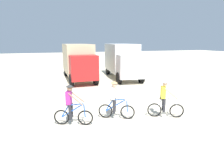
{
  "coord_description": "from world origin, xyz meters",
  "views": [
    {
      "loc": [
        -3.93,
        -6.04,
        3.58
      ],
      "look_at": [
        -0.29,
        4.37,
        1.1
      ],
      "focal_mm": 30.29,
      "sensor_mm": 36.0,
      "label": 1
    }
  ],
  "objects": [
    {
      "name": "ground_plane",
      "position": [
        0.0,
        0.0,
        0.0
      ],
      "size": [
        120.0,
        120.0,
        0.0
      ],
      "primitive_type": "plane",
      "color": "beige"
    },
    {
      "name": "box_truck_tan_camper",
      "position": [
        -1.03,
        11.98,
        1.87
      ],
      "size": [
        2.46,
        6.78,
        3.35
      ],
      "color": "#CCB78E",
      "rests_on": "ground"
    },
    {
      "name": "box_truck_white_box",
      "position": [
        3.25,
        11.43,
        1.87
      ],
      "size": [
        3.14,
        6.98,
        3.35
      ],
      "color": "white",
      "rests_on": "ground"
    },
    {
      "name": "cyclist_orange_shirt",
      "position": [
        -3.03,
        1.84,
        0.85
      ],
      "size": [
        1.62,
        0.78,
        1.82
      ],
      "color": "black",
      "rests_on": "ground"
    },
    {
      "name": "cyclist_cowboy_hat",
      "position": [
        -1.0,
        1.89,
        0.85
      ],
      "size": [
        1.57,
        0.88,
        1.82
      ],
      "color": "black",
      "rests_on": "ground"
    },
    {
      "name": "cyclist_near_camera",
      "position": [
        1.29,
        1.26,
        0.85
      ],
      "size": [
        1.59,
        0.84,
        1.82
      ],
      "color": "black",
      "rests_on": "ground"
    }
  ]
}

